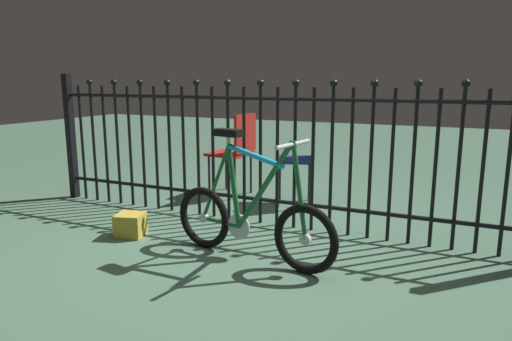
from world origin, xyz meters
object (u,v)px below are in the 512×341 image
bicycle (251,218)px  chair_navy (303,152)px  chair_red (237,147)px  display_crate (130,225)px

bicycle → chair_navy: bearing=95.7°
chair_red → display_crate: 1.59m
bicycle → chair_red: bearing=120.0°
bicycle → chair_red: 1.82m
display_crate → bicycle: bearing=-2.1°
bicycle → display_crate: bearing=177.9°
chair_navy → chair_red: size_ratio=0.99×
chair_navy → display_crate: 1.79m
chair_navy → bicycle: bearing=-84.3°
chair_red → chair_navy: bearing=-3.5°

